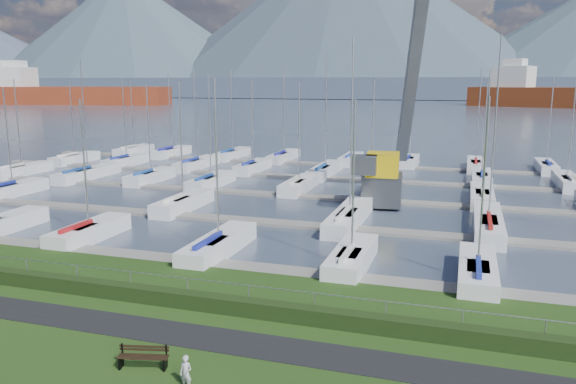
% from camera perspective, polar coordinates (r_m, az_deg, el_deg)
% --- Properties ---
extents(path, '(160.00, 2.00, 0.04)m').
position_cam_1_polar(path, '(23.78, -11.35, -13.90)').
color(path, black).
rests_on(path, grass).
extents(water, '(800.00, 540.00, 0.20)m').
position_cam_1_polar(water, '(282.12, 15.62, 8.69)').
color(water, '#414C60').
extents(hedge, '(80.00, 0.70, 0.70)m').
position_cam_1_polar(hedge, '(25.75, -8.54, -10.97)').
color(hedge, black).
rests_on(hedge, grass).
extents(fence, '(80.00, 0.04, 0.04)m').
position_cam_1_polar(fence, '(25.78, -8.20, -8.90)').
color(fence, '#96999E').
rests_on(fence, grass).
extents(foothill, '(900.00, 80.00, 12.00)m').
position_cam_1_polar(foothill, '(351.91, 16.14, 10.13)').
color(foothill, '#49556A').
rests_on(foothill, water).
extents(mountains, '(1190.00, 360.00, 115.00)m').
position_cam_1_polar(mountains, '(427.93, 17.79, 15.62)').
color(mountains, '#475268').
rests_on(mountains, water).
extents(docks, '(90.00, 41.60, 0.25)m').
position_cam_1_polar(docks, '(49.97, 4.87, -0.65)').
color(docks, slate).
rests_on(docks, water).
extents(bench_right, '(1.85, 0.83, 0.85)m').
position_cam_1_polar(bench_right, '(21.33, -14.49, -15.91)').
color(bench_right, black).
rests_on(bench_right, grass).
extents(person, '(0.47, 0.33, 1.22)m').
position_cam_1_polar(person, '(19.86, -10.35, -17.25)').
color(person, '#B5B4BB').
rests_on(person, grass).
extents(crane, '(6.06, 13.23, 22.35)m').
position_cam_1_polar(crane, '(47.64, 10.43, 5.38)').
color(crane, '#4F5255').
rests_on(crane, water).
extents(cargo_ship_west, '(83.59, 32.60, 21.50)m').
position_cam_1_polar(cargo_ship_west, '(272.56, -21.48, 9.13)').
color(cargo_ship_west, maroon).
rests_on(cargo_ship_west, water).
extents(sailboat_fleet, '(74.84, 49.26, 13.64)m').
position_cam_1_polar(sailboat_fleet, '(52.92, 3.75, 6.18)').
color(sailboat_fleet, navy).
rests_on(sailboat_fleet, water).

